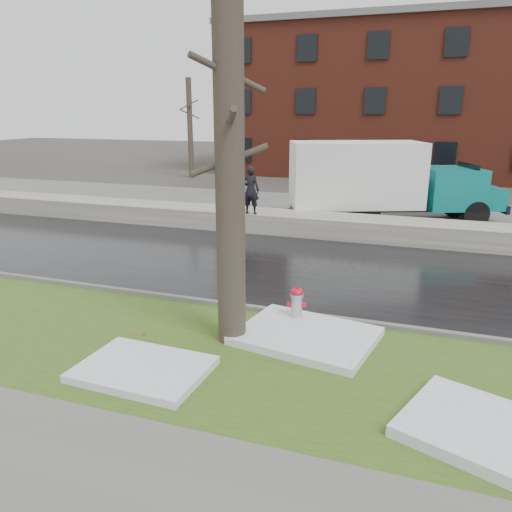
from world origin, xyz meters
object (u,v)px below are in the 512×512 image
(tree, at_px, (230,164))
(box_truck, at_px, (381,181))
(worker, at_px, (251,190))
(fire_hydrant, at_px, (297,304))

(tree, bearing_deg, box_truck, 82.57)
(tree, height_order, box_truck, tree)
(box_truck, height_order, worker, box_truck)
(worker, bearing_deg, tree, 107.21)
(tree, bearing_deg, worker, 107.40)
(box_truck, bearing_deg, tree, -119.03)
(fire_hydrant, xyz_separation_m, tree, (-1.02, -1.16, 3.02))
(tree, xyz_separation_m, box_truck, (1.59, 12.17, -1.78))
(fire_hydrant, distance_m, tree, 3.39)
(tree, relative_size, worker, 3.91)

